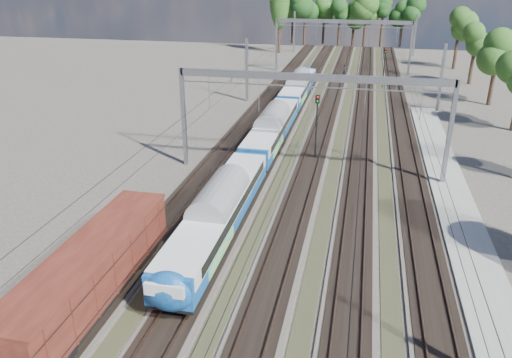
% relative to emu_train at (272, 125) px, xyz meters
% --- Properties ---
extents(track_bed, '(21.00, 130.00, 0.34)m').
position_rel_emu_train_xyz_m(track_bed, '(4.50, 8.65, -2.27)').
color(track_bed, '#47423A').
rests_on(track_bed, ground).
extents(platform, '(3.00, 70.00, 0.30)m').
position_rel_emu_train_xyz_m(platform, '(16.50, -16.35, -2.22)').
color(platform, gray).
rests_on(platform, ground).
extents(catenary, '(25.65, 130.00, 9.00)m').
position_rel_emu_train_xyz_m(catenary, '(4.83, 16.33, 4.03)').
color(catenary, gray).
rests_on(catenary, ground).
extents(tree_belt, '(39.26, 99.12, 12.01)m').
position_rel_emu_train_xyz_m(tree_belt, '(10.97, 58.57, 5.59)').
color(tree_belt, black).
rests_on(tree_belt, ground).
extents(emu_train, '(2.76, 58.39, 4.03)m').
position_rel_emu_train_xyz_m(emu_train, '(0.00, 0.00, 0.00)').
color(emu_train, black).
rests_on(emu_train, ground).
extents(freight_boxcar, '(2.91, 14.03, 3.62)m').
position_rel_emu_train_xyz_m(freight_boxcar, '(-4.50, -27.85, -0.17)').
color(freight_boxcar, black).
rests_on(freight_boxcar, ground).
extents(worker, '(0.62, 0.81, 1.97)m').
position_rel_emu_train_xyz_m(worker, '(5.35, 38.91, -1.39)').
color(worker, black).
rests_on(worker, ground).
extents(signal_near, '(0.45, 0.41, 6.29)m').
position_rel_emu_train_xyz_m(signal_near, '(4.73, -2.38, 1.61)').
color(signal_near, black).
rests_on(signal_near, ground).
extents(signal_far, '(0.43, 0.40, 6.04)m').
position_rel_emu_train_xyz_m(signal_far, '(11.57, 30.88, 1.45)').
color(signal_far, black).
rests_on(signal_far, ground).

